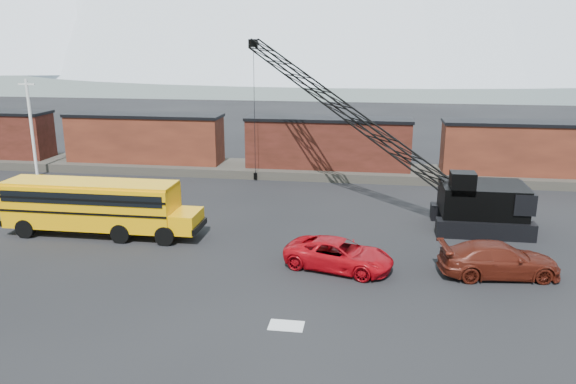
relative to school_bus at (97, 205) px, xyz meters
name	(u,v)px	position (x,y,z in m)	size (l,w,h in m)	color
ground	(289,283)	(12.00, -5.13, -1.79)	(160.00, 160.00, 0.00)	black
gravel_berm	(327,171)	(12.00, 16.87, -1.44)	(120.00, 5.00, 0.70)	#433E37
boxcar_west_near	(145,138)	(-4.00, 16.87, 0.97)	(13.70, 3.10, 4.17)	#421C13
boxcar_mid	(328,143)	(12.00, 16.87, 0.97)	(13.70, 3.10, 4.17)	#541E17
boxcar_east_near	(530,148)	(28.00, 16.87, 0.97)	(13.70, 3.10, 4.17)	#421C13
utility_pole	(32,127)	(-12.00, 12.87, 2.36)	(1.40, 0.24, 8.00)	silver
snow_patch	(286,326)	(12.50, -9.13, -1.78)	(1.40, 0.90, 0.02)	silver
school_bus	(97,205)	(0.00, 0.00, 0.00)	(11.65, 2.65, 3.19)	#EBA004
red_pickup	(339,255)	(14.21, -2.99, -1.05)	(2.48, 5.38, 1.49)	#B50812
maroon_suv	(499,260)	(21.87, -2.70, -0.97)	(2.31, 5.69, 1.65)	#4E170E
crawler_crane	(342,109)	(13.50, 9.28, 4.73)	(19.13, 12.46, 11.29)	black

